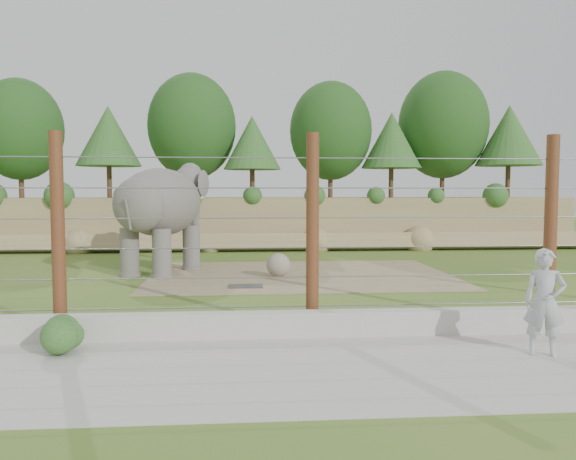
{
  "coord_description": "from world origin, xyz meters",
  "views": [
    {
      "loc": [
        -1.35,
        -15.71,
        2.84
      ],
      "look_at": [
        0.0,
        2.0,
        1.6
      ],
      "focal_mm": 35.0,
      "sensor_mm": 36.0,
      "label": 1
    }
  ],
  "objects": [
    {
      "name": "dirt_patch",
      "position": [
        0.5,
        3.0,
        0.01
      ],
      "size": [
        10.0,
        7.0,
        0.02
      ],
      "primitive_type": "cube",
      "color": "#8B7657",
      "rests_on": "ground"
    },
    {
      "name": "barrier_fence",
      "position": [
        0.0,
        -4.5,
        2.0
      ],
      "size": [
        20.26,
        0.26,
        4.0
      ],
      "color": "#552318",
      "rests_on": "ground"
    },
    {
      "name": "drain_grate",
      "position": [
        -1.35,
        0.73,
        0.04
      ],
      "size": [
        1.0,
        0.6,
        0.03
      ],
      "primitive_type": "cube",
      "color": "#262628",
      "rests_on": "dirt_patch"
    },
    {
      "name": "back_embankment",
      "position": [
        0.59,
        12.68,
        3.97
      ],
      "size": [
        30.0,
        5.52,
        8.77
      ],
      "color": "#917557",
      "rests_on": "ground"
    },
    {
      "name": "zookeeper",
      "position": [
        3.77,
        -6.56,
        0.93
      ],
      "size": [
        0.79,
        0.67,
        1.85
      ],
      "primitive_type": "imported",
      "rotation": [
        0.0,
        0.0,
        -0.4
      ],
      "color": "silver",
      "rests_on": "walkway"
    },
    {
      "name": "retaining_wall",
      "position": [
        0.0,
        -5.0,
        0.25
      ],
      "size": [
        26.0,
        0.35,
        0.5
      ],
      "primitive_type": "cube",
      "color": "beige",
      "rests_on": "ground"
    },
    {
      "name": "elephant",
      "position": [
        -4.25,
        3.9,
        1.89
      ],
      "size": [
        3.66,
        5.09,
        3.79
      ],
      "primitive_type": null,
      "rotation": [
        0.0,
        0.0,
        -0.4
      ],
      "color": "#615C57",
      "rests_on": "ground"
    },
    {
      "name": "walkway",
      "position": [
        0.0,
        -7.0,
        0.01
      ],
      "size": [
        26.0,
        4.0,
        0.01
      ],
      "primitive_type": "cube",
      "color": "beige",
      "rests_on": "ground"
    },
    {
      "name": "ground",
      "position": [
        0.0,
        0.0,
        0.0
      ],
      "size": [
        90.0,
        90.0,
        0.0
      ],
      "primitive_type": "plane",
      "color": "#44681B",
      "rests_on": "ground"
    },
    {
      "name": "walkway_shrub",
      "position": [
        -4.52,
        -5.8,
        0.35
      ],
      "size": [
        0.68,
        0.68,
        0.68
      ],
      "primitive_type": "sphere",
      "color": "#285F21",
      "rests_on": "walkway"
    },
    {
      "name": "stone_ball",
      "position": [
        -0.28,
        2.52,
        0.41
      ],
      "size": [
        0.79,
        0.79,
        0.79
      ],
      "primitive_type": "sphere",
      "color": "gray",
      "rests_on": "dirt_patch"
    }
  ]
}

